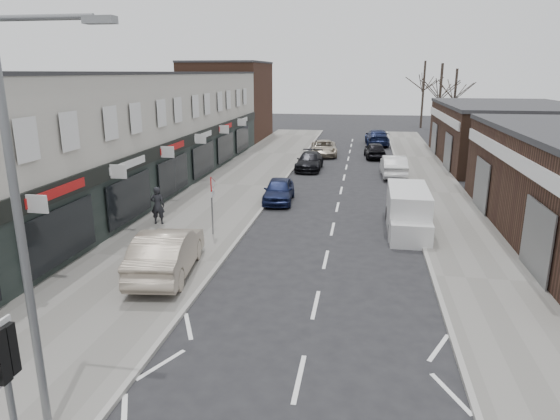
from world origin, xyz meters
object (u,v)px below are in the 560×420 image
at_px(street_lamp, 27,217).
at_px(parked_car_left_c, 324,148).
at_px(traffic_light, 4,367).
at_px(parked_car_right_b, 375,150).
at_px(parked_car_left_b, 310,161).
at_px(parked_car_left_a, 279,190).
at_px(parked_car_right_c, 377,137).
at_px(sedan_on_pavement, 167,252).
at_px(pedestrian, 158,205).
at_px(white_van, 408,211).
at_px(parked_car_right_a, 394,166).
at_px(warning_sign, 212,189).

distance_m(street_lamp, parked_car_left_c, 36.31).
bearing_deg(traffic_light, parked_car_right_b, 79.79).
bearing_deg(traffic_light, parked_car_left_b, 86.81).
relative_size(parked_car_left_a, parked_car_right_c, 0.72).
height_order(sedan_on_pavement, pedestrian, pedestrian).
relative_size(white_van, parked_car_left_c, 1.06).
bearing_deg(parked_car_right_a, parked_car_left_b, -16.19).
bearing_deg(traffic_light, parked_car_left_c, 86.62).
xyz_separation_m(white_van, pedestrian, (-11.61, -1.27, 0.09)).
bearing_deg(parked_car_left_c, pedestrian, -110.90).
bearing_deg(pedestrian, parked_car_left_c, -111.54).
distance_m(pedestrian, parked_car_left_c, 22.95).
xyz_separation_m(traffic_light, pedestrian, (-3.81, 15.09, -1.39)).
bearing_deg(parked_car_right_a, pedestrian, 48.03).
xyz_separation_m(white_van, parked_car_left_a, (-6.75, 4.24, -0.26)).
bearing_deg(parked_car_left_a, parked_car_left_b, 82.72).
distance_m(street_lamp, white_van, 17.49).
xyz_separation_m(parked_car_left_c, parked_car_right_c, (4.71, 7.40, 0.13)).
distance_m(white_van, parked_car_left_a, 7.97).
distance_m(parked_car_left_c, parked_car_right_a, 10.00).
bearing_deg(white_van, pedestrian, -173.27).
bearing_deg(parked_car_left_a, warning_sign, -108.94).
bearing_deg(parked_car_left_c, parked_car_right_b, -13.31).
relative_size(warning_sign, parked_car_right_a, 0.59).
bearing_deg(sedan_on_pavement, traffic_light, 89.01).
distance_m(white_van, parked_car_left_c, 21.62).
height_order(pedestrian, parked_car_left_c, pedestrian).
bearing_deg(parked_car_right_b, parked_car_right_a, 93.91).
bearing_deg(parked_car_left_c, parked_car_right_c, 51.81).
relative_size(white_van, pedestrian, 2.80).
distance_m(pedestrian, parked_car_left_a, 7.36).
bearing_deg(parked_car_left_a, sedan_on_pavement, -104.22).
relative_size(street_lamp, warning_sign, 2.96).
distance_m(parked_car_left_c, parked_car_right_b, 4.44).
bearing_deg(parked_car_left_a, parked_car_right_b, 67.39).
bearing_deg(parked_car_left_a, parked_car_left_c, 82.52).
relative_size(parked_car_left_c, parked_car_right_b, 1.19).
bearing_deg(parked_car_left_c, white_van, -80.69).
relative_size(parked_car_right_b, parked_car_right_c, 0.74).
bearing_deg(sedan_on_pavement, parked_car_left_c, -104.09).
bearing_deg(street_lamp, parked_car_right_b, 79.25).
bearing_deg(pedestrian, parked_car_right_c, -116.30).
bearing_deg(sedan_on_pavement, parked_car_right_c, -110.16).
relative_size(parked_car_left_b, parked_car_right_c, 0.83).
bearing_deg(parked_car_right_c, parked_car_left_a, 73.30).
bearing_deg(pedestrian, parked_car_right_b, -122.13).
bearing_deg(street_lamp, parked_car_left_c, 86.31).
bearing_deg(parked_car_right_b, pedestrian, 59.44).
xyz_separation_m(street_lamp, white_van, (7.93, 15.14, -3.69)).
bearing_deg(parked_car_right_b, white_van, 88.60).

